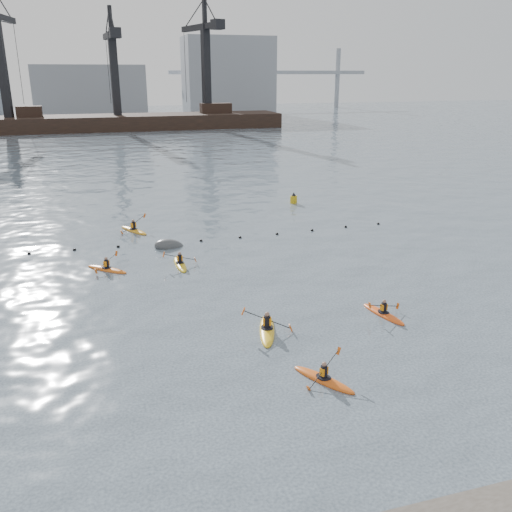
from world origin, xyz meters
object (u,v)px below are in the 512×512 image
object	(u,v)px
kayaker_0	(324,379)
kayaker_2	(107,269)
mooring_buoy	(169,247)
kayaker_3	(180,264)
kayaker_1	(267,329)
kayaker_5	(134,230)
kayaker_4	(383,313)
nav_buoy	(294,199)

from	to	relation	value
kayaker_0	kayaker_2	distance (m)	17.91
kayaker_2	mooring_buoy	distance (m)	5.86
kayaker_2	mooring_buoy	bearing A→B (deg)	-7.13
kayaker_2	kayaker_3	size ratio (longest dim) A/B	0.84
kayaker_1	kayaker_5	xyz separation A→B (m)	(-4.75, 19.73, -0.01)
kayaker_0	kayaker_1	xyz separation A→B (m)	(-0.84, 4.92, 0.02)
kayaker_0	mooring_buoy	bearing A→B (deg)	70.22
kayaker_3	kayaker_4	world-z (taller)	kayaker_3
kayaker_1	nav_buoy	size ratio (longest dim) A/B	3.01
kayaker_4	nav_buoy	bearing A→B (deg)	-112.85
kayaker_4	kayaker_3	bearing A→B (deg)	-63.14
kayaker_4	mooring_buoy	bearing A→B (deg)	-71.66
kayaker_3	mooring_buoy	bearing A→B (deg)	90.90
kayaker_1	kayaker_4	world-z (taller)	kayaker_1
mooring_buoy	nav_buoy	xyz separation A→B (m)	(13.43, 10.34, 0.37)
mooring_buoy	kayaker_4	bearing A→B (deg)	-58.85
kayaker_1	kayaker_4	bearing A→B (deg)	17.43
kayaker_4	mooring_buoy	distance (m)	17.34
kayaker_5	kayaker_2	bearing A→B (deg)	-133.70
kayaker_2	kayaker_0	bearing A→B (deg)	-110.52
kayaker_4	mooring_buoy	size ratio (longest dim) A/B	1.42
kayaker_0	kayaker_3	bearing A→B (deg)	72.42
kayaker_1	kayaker_5	distance (m)	20.29
kayaker_0	kayaker_5	xyz separation A→B (m)	(-5.59, 24.65, 0.01)
kayaker_2	kayaker_5	xyz separation A→B (m)	(2.38, 8.61, 0.01)
kayaker_0	nav_buoy	size ratio (longest dim) A/B	2.43
kayaker_0	kayaker_5	world-z (taller)	kayaker_5
kayaker_2	kayaker_5	bearing A→B (deg)	27.64
kayaker_0	kayaker_1	size ratio (longest dim) A/B	0.81
kayaker_3	kayaker_2	bearing A→B (deg)	174.45
kayaker_1	kayaker_3	bearing A→B (deg)	120.45
kayaker_2	nav_buoy	bearing A→B (deg)	-8.76
kayaker_5	nav_buoy	world-z (taller)	kayaker_5
kayaker_0	kayaker_2	world-z (taller)	kayaker_0
kayaker_1	kayaker_2	bearing A→B (deg)	139.87
kayaker_1	kayaker_5	size ratio (longest dim) A/B	1.09
kayaker_5	nav_buoy	xyz separation A→B (m)	(15.55, 5.48, 0.26)
kayaker_2	kayaker_1	bearing A→B (deg)	-104.27
kayaker_1	kayaker_4	distance (m)	6.35
kayaker_0	mooring_buoy	distance (m)	20.09
kayaker_0	kayaker_3	xyz separation A→B (m)	(-3.36, 15.63, 0.00)
mooring_buoy	kayaker_1	bearing A→B (deg)	-79.99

